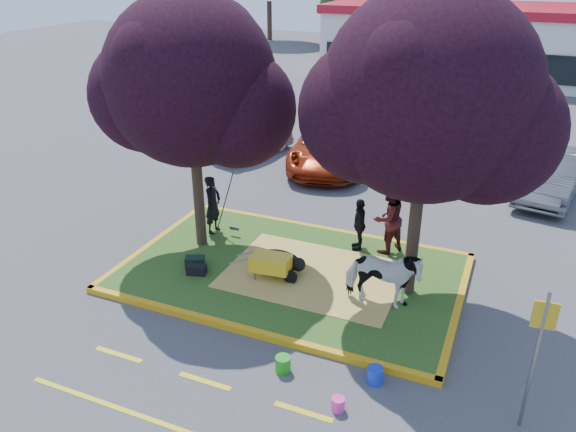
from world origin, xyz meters
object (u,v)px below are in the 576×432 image
at_px(bucket_blue, 375,375).
at_px(calf, 279,260).
at_px(car_silver, 253,141).
at_px(cow, 382,278).
at_px(handler, 213,205).
at_px(sign_post, 538,346).
at_px(bucket_green, 283,364).
at_px(car_black, 238,123).
at_px(wheelbarrow, 271,263).
at_px(bucket_pink, 338,404).

bearing_deg(bucket_blue, calf, 138.34).
distance_m(calf, car_silver, 9.27).
relative_size(cow, handler, 1.03).
bearing_deg(cow, sign_post, -132.44).
bearing_deg(car_silver, bucket_green, 135.26).
bearing_deg(car_silver, car_black, -28.62).
bearing_deg(calf, sign_post, -49.76).
xyz_separation_m(wheelbarrow, car_black, (-6.09, 9.96, 0.19)).
relative_size(cow, bucket_green, 5.26).
bearing_deg(cow, bucket_pink, 176.79).
bearing_deg(car_black, sign_post, -66.50).
relative_size(sign_post, car_silver, 0.75).
xyz_separation_m(cow, bucket_pink, (0.08, -3.25, -0.74)).
bearing_deg(bucket_pink, car_black, 123.81).
xyz_separation_m(wheelbarrow, bucket_green, (1.51, -2.77, -0.43)).
bearing_deg(wheelbarrow, handler, 140.39).
xyz_separation_m(cow, calf, (-2.75, 0.58, -0.48)).
relative_size(calf, bucket_green, 3.52).
relative_size(calf, handler, 0.69).
xyz_separation_m(handler, wheelbarrow, (2.56, -1.71, -0.39)).
bearing_deg(car_silver, bucket_blue, 142.47).
bearing_deg(bucket_blue, bucket_green, -167.39).
bearing_deg(wheelbarrow, bucket_green, -67.25).
bearing_deg(sign_post, bucket_blue, 172.54).
relative_size(wheelbarrow, bucket_blue, 5.12).
xyz_separation_m(cow, handler, (-5.29, 1.79, 0.11)).
distance_m(handler, bucket_blue, 7.14).
bearing_deg(sign_post, car_black, 127.82).
bearing_deg(bucket_blue, cow, 102.20).
relative_size(handler, car_black, 0.36).
bearing_deg(bucket_pink, sign_post, 16.42).
relative_size(cow, wheelbarrow, 1.01).
bearing_deg(bucket_pink, bucket_green, 156.63).
distance_m(calf, handler, 2.87).
height_order(calf, car_silver, car_silver).
bearing_deg(car_black, bucket_pink, -76.43).
bearing_deg(wheelbarrow, bucket_pink, -55.68).
bearing_deg(bucket_green, cow, 65.61).
xyz_separation_m(bucket_green, car_silver, (-6.17, 11.29, 0.43)).
relative_size(sign_post, bucket_green, 8.28).
height_order(cow, bucket_green, cow).
bearing_deg(sign_post, car_silver, 127.68).
bearing_deg(bucket_blue, handler, 144.68).
relative_size(handler, car_silver, 0.46).
bearing_deg(sign_post, calf, 147.10).
height_order(bucket_green, car_black, car_black).
distance_m(calf, bucket_green, 3.62).
bearing_deg(calf, cow, -34.79).
height_order(handler, wheelbarrow, handler).
distance_m(calf, bucket_blue, 4.35).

